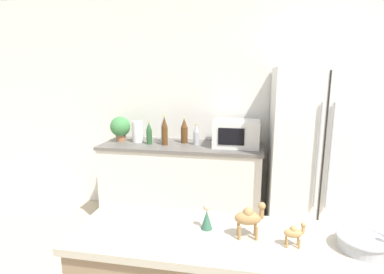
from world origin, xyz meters
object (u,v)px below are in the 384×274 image
(back_bottle_1, at_px, (165,131))
(back_bottle_4, at_px, (184,131))
(wise_man_figurine_crimson, at_px, (207,218))
(fruit_bowl, at_px, (363,242))
(microwave, at_px, (236,133))
(back_bottle_3, at_px, (164,129))
(paper_towel_roll, at_px, (138,132))
(camel_figurine_second, at_px, (249,217))
(refrigerator, at_px, (314,155))
(back_bottle_0, at_px, (196,135))
(camel_figurine, at_px, (294,232))
(back_bottle_2, at_px, (149,133))
(potted_plant, at_px, (120,127))

(back_bottle_1, height_order, back_bottle_4, back_bottle_1)
(wise_man_figurine_crimson, bearing_deg, fruit_bowl, -4.32)
(microwave, distance_m, back_bottle_3, 0.81)
(back_bottle_4, bearing_deg, paper_towel_roll, -173.51)
(back_bottle_1, xyz_separation_m, camel_figurine_second, (0.91, -1.86, -0.02))
(refrigerator, relative_size, paper_towel_roll, 7.26)
(back_bottle_3, relative_size, wise_man_figurine_crimson, 2.53)
(microwave, xyz_separation_m, back_bottle_4, (-0.58, 0.06, -0.00))
(back_bottle_0, xyz_separation_m, camel_figurine_second, (0.57, -1.92, 0.03))
(camel_figurine, relative_size, wise_man_figurine_crimson, 0.89)
(back_bottle_2, bearing_deg, fruit_bowl, -50.35)
(fruit_bowl, bearing_deg, potted_plant, 134.57)
(potted_plant, distance_m, paper_towel_roll, 0.22)
(camel_figurine, bearing_deg, fruit_bowl, 6.64)
(refrigerator, bearing_deg, potted_plant, 177.05)
(back_bottle_4, relative_size, wise_man_figurine_crimson, 2.27)
(camel_figurine_second, bearing_deg, back_bottle_0, 106.52)
(back_bottle_1, relative_size, back_bottle_2, 1.28)
(camel_figurine_second, bearing_deg, microwave, 94.16)
(wise_man_figurine_crimson, bearing_deg, paper_towel_roll, 119.15)
(back_bottle_0, relative_size, back_bottle_2, 0.91)
(potted_plant, xyz_separation_m, back_bottle_0, (0.89, -0.03, -0.05))
(microwave, relative_size, back_bottle_1, 1.48)
(refrigerator, xyz_separation_m, camel_figurine_second, (-0.64, -1.84, 0.17))
(potted_plant, distance_m, back_bottle_0, 0.90)
(refrigerator, xyz_separation_m, paper_towel_roll, (-1.89, 0.10, 0.15))
(back_bottle_0, bearing_deg, camel_figurine, -68.93)
(camel_figurine_second, bearing_deg, fruit_bowl, -0.61)
(back_bottle_2, bearing_deg, wise_man_figurine_crimson, -63.77)
(wise_man_figurine_crimson, bearing_deg, camel_figurine, -12.19)
(microwave, distance_m, back_bottle_1, 0.77)
(paper_towel_roll, xyz_separation_m, camel_figurine_second, (1.25, -1.94, 0.02))
(back_bottle_0, height_order, camel_figurine, back_bottle_0)
(paper_towel_roll, height_order, back_bottle_3, back_bottle_3)
(back_bottle_1, bearing_deg, wise_man_figurine_crimson, -68.42)
(back_bottle_1, relative_size, fruit_bowl, 1.56)
(back_bottle_0, xyz_separation_m, fruit_bowl, (1.03, -1.93, -0.04))
(potted_plant, xyz_separation_m, back_bottle_3, (0.51, 0.05, -0.01))
(camel_figurine_second, bearing_deg, back_bottle_3, 115.51)
(microwave, bearing_deg, back_bottle_3, 175.66)
(camel_figurine, xyz_separation_m, wise_man_figurine_crimson, (-0.38, 0.08, -0.01))
(back_bottle_1, bearing_deg, microwave, 5.53)
(back_bottle_0, relative_size, back_bottle_3, 0.73)
(back_bottle_1, distance_m, camel_figurine_second, 2.07)
(refrigerator, height_order, potted_plant, refrigerator)
(paper_towel_roll, distance_m, camel_figurine_second, 2.31)
(microwave, height_order, back_bottle_4, back_bottle_4)
(paper_towel_roll, height_order, back_bottle_1, back_bottle_1)
(refrigerator, relative_size, camel_figurine, 15.42)
(paper_towel_roll, xyz_separation_m, back_bottle_0, (0.68, -0.02, -0.01))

